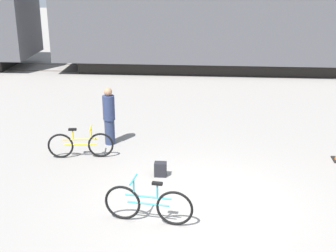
% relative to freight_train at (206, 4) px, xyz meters
% --- Properties ---
extents(ground_plane, '(80.00, 80.00, 0.00)m').
position_rel_freight_train_xyz_m(ground_plane, '(-0.00, -12.40, -2.95)').
color(ground_plane, gray).
extents(freight_train, '(42.41, 3.07, 5.61)m').
position_rel_freight_train_xyz_m(freight_train, '(0.00, 0.00, 0.00)').
color(freight_train, black).
rests_on(freight_train, ground_plane).
extents(rail_near, '(54.41, 0.07, 0.01)m').
position_rel_freight_train_xyz_m(rail_near, '(-0.00, -0.72, -2.94)').
color(rail_near, '#4C4238').
rests_on(rail_near, ground_plane).
extents(rail_far, '(54.41, 0.07, 0.01)m').
position_rel_freight_train_xyz_m(rail_far, '(-0.00, 0.72, -2.94)').
color(rail_far, '#4C4238').
rests_on(rail_far, ground_plane).
extents(bicycle_yellow, '(1.66, 0.46, 0.81)m').
position_rel_freight_train_xyz_m(bicycle_yellow, '(-3.11, -10.19, -2.60)').
color(bicycle_yellow, black).
rests_on(bicycle_yellow, ground_plane).
extents(bicycle_teal, '(1.74, 0.46, 0.89)m').
position_rel_freight_train_xyz_m(bicycle_teal, '(-1.03, -13.16, -2.57)').
color(bicycle_teal, black).
rests_on(bicycle_teal, ground_plane).
extents(person_in_navy, '(0.32, 0.32, 1.59)m').
position_rel_freight_train_xyz_m(person_in_navy, '(-2.55, -9.21, -2.15)').
color(person_in_navy, '#283351').
rests_on(person_in_navy, ground_plane).
extents(backpack, '(0.28, 0.20, 0.34)m').
position_rel_freight_train_xyz_m(backpack, '(-0.99, -11.12, -2.78)').
color(backpack, black).
rests_on(backpack, ground_plane).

